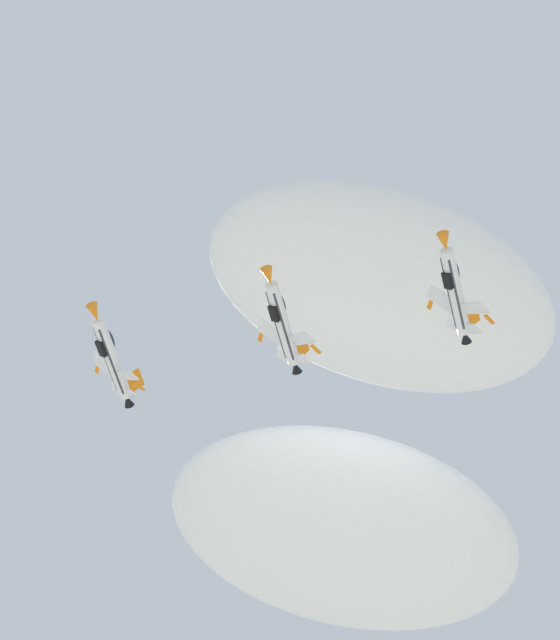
{
  "coord_description": "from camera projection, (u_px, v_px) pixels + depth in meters",
  "views": [
    {
      "loc": [
        -3.31,
        -6.63,
        1.61
      ],
      "look_at": [
        28.79,
        77.47,
        151.56
      ],
      "focal_mm": 78.06,
      "sensor_mm": 36.0,
      "label": 1
    }
  ],
  "objects": [
    {
      "name": "cloud_near_formation",
      "position": [
        348.0,
        532.0,
        309.46
      ],
      "size": [
        80.98,
        51.54,
        21.23
      ],
      "primitive_type": "ellipsoid",
      "color": "white"
    },
    {
      "name": "fighter_jet_right_wing",
      "position": [
        111.0,
        357.0,
        178.98
      ],
      "size": [
        10.89,
        13.83,
        7.46
      ],
      "rotation": [
        0.0,
        -0.82,
        2.53
      ],
      "color": "white"
    },
    {
      "name": "fighter_jet_lead",
      "position": [
        455.0,
        290.0,
        170.81
      ],
      "size": [
        10.84,
        13.83,
        7.26
      ],
      "rotation": [
        0.0,
        -0.79,
        2.53
      ],
      "color": "white"
    },
    {
      "name": "fighter_jet_left_wing",
      "position": [
        282.0,
        322.0,
        176.26
      ],
      "size": [
        10.83,
        13.83,
        6.62
      ],
      "rotation": [
        0.0,
        -0.7,
        2.53
      ],
      "color": "white"
    },
    {
      "name": "cloud_high_distant",
      "position": [
        385.0,
        289.0,
        261.82
      ],
      "size": [
        69.03,
        38.25,
        28.18
      ],
      "primitive_type": "ellipsoid",
      "color": "white"
    }
  ]
}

